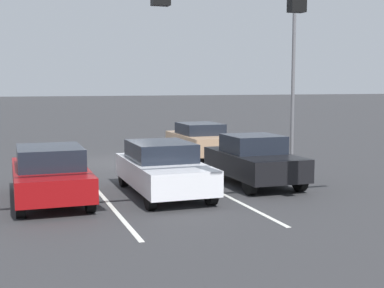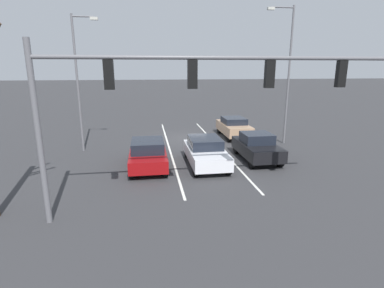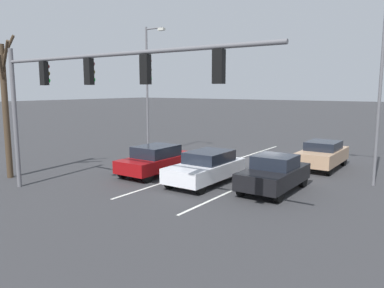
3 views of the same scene
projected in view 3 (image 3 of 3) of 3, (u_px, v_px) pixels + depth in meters
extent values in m
plane|color=#333335|center=(264.00, 161.00, 23.19)|extent=(240.00, 240.00, 0.00)
cube|color=silver|center=(273.00, 172.00, 20.16)|extent=(0.12, 17.10, 0.01)
cube|color=silver|center=(220.00, 165.00, 22.08)|extent=(0.12, 17.10, 0.01)
cube|color=silver|center=(205.00, 170.00, 17.61)|extent=(1.92, 4.43, 0.68)
cube|color=black|center=(209.00, 157.00, 17.78)|extent=(1.69, 2.21, 0.53)
cube|color=red|center=(240.00, 161.00, 18.96)|extent=(0.24, 0.06, 0.12)
cube|color=red|center=(217.00, 158.00, 19.73)|extent=(0.24, 0.06, 0.12)
cylinder|color=black|center=(200.00, 187.00, 15.84)|extent=(0.22, 0.61, 0.61)
cylinder|color=black|center=(170.00, 182.00, 16.78)|extent=(0.22, 0.61, 0.61)
cylinder|color=black|center=(238.00, 173.00, 18.53)|extent=(0.22, 0.61, 0.61)
cylinder|color=black|center=(209.00, 169.00, 19.47)|extent=(0.22, 0.61, 0.61)
cube|color=black|center=(274.00, 176.00, 16.28)|extent=(1.89, 4.05, 0.69)
cube|color=black|center=(275.00, 162.00, 16.27)|extent=(1.67, 1.67, 0.56)
cube|color=red|center=(304.00, 166.00, 17.49)|extent=(0.24, 0.06, 0.12)
cube|color=red|center=(277.00, 163.00, 18.24)|extent=(0.24, 0.06, 0.12)
cylinder|color=black|center=(279.00, 194.00, 14.70)|extent=(0.22, 0.66, 0.66)
cylinder|color=black|center=(241.00, 188.00, 15.62)|extent=(0.22, 0.66, 0.66)
cylinder|color=black|center=(303.00, 180.00, 17.04)|extent=(0.22, 0.66, 0.66)
cylinder|color=black|center=(270.00, 175.00, 17.96)|extent=(0.22, 0.66, 0.66)
cube|color=maroon|center=(158.00, 162.00, 19.62)|extent=(1.93, 4.54, 0.63)
cube|color=black|center=(156.00, 151.00, 19.44)|extent=(1.69, 2.18, 0.57)
cube|color=red|center=(192.00, 154.00, 21.02)|extent=(0.24, 0.06, 0.12)
cube|color=red|center=(174.00, 152.00, 21.78)|extent=(0.24, 0.06, 0.12)
cylinder|color=black|center=(148.00, 176.00, 17.81)|extent=(0.22, 0.62, 0.62)
cylinder|color=black|center=(123.00, 172.00, 18.75)|extent=(0.22, 0.62, 0.62)
cylinder|color=black|center=(189.00, 165.00, 20.58)|extent=(0.22, 0.62, 0.62)
cylinder|color=black|center=(166.00, 161.00, 21.52)|extent=(0.22, 0.62, 0.62)
cube|color=tan|center=(323.00, 156.00, 20.94)|extent=(1.85, 4.23, 0.72)
cube|color=black|center=(323.00, 145.00, 20.90)|extent=(1.63, 2.02, 0.47)
cube|color=red|center=(344.00, 149.00, 22.22)|extent=(0.24, 0.06, 0.12)
cube|color=red|center=(322.00, 147.00, 22.96)|extent=(0.24, 0.06, 0.12)
cylinder|color=black|center=(329.00, 169.00, 19.31)|extent=(0.22, 0.69, 0.69)
cylinder|color=black|center=(299.00, 165.00, 20.21)|extent=(0.22, 0.69, 0.69)
cylinder|color=black|center=(344.00, 160.00, 21.77)|extent=(0.22, 0.69, 0.69)
cylinder|color=black|center=(316.00, 157.00, 22.67)|extent=(0.22, 0.69, 0.69)
cylinder|color=slate|center=(15.00, 119.00, 16.70)|extent=(0.20, 0.20, 6.18)
cylinder|color=slate|center=(111.00, 55.00, 12.77)|extent=(12.54, 0.14, 0.14)
cube|color=black|center=(219.00, 67.00, 10.41)|extent=(0.32, 0.22, 0.95)
sphere|color=#4C0C0C|center=(222.00, 57.00, 10.50)|extent=(0.20, 0.20, 0.20)
sphere|color=#4C420C|center=(222.00, 67.00, 10.54)|extent=(0.20, 0.20, 0.20)
sphere|color=#19D83F|center=(222.00, 77.00, 10.58)|extent=(0.20, 0.20, 0.20)
cube|color=black|center=(145.00, 69.00, 11.96)|extent=(0.32, 0.22, 0.95)
sphere|color=#4C0C0C|center=(149.00, 61.00, 12.05)|extent=(0.20, 0.20, 0.20)
sphere|color=#4C420C|center=(149.00, 70.00, 12.09)|extent=(0.20, 0.20, 0.20)
sphere|color=#19D83F|center=(149.00, 79.00, 12.13)|extent=(0.20, 0.20, 0.20)
cube|color=black|center=(89.00, 72.00, 13.51)|extent=(0.32, 0.22, 0.95)
sphere|color=#4C0C0C|center=(92.00, 64.00, 13.60)|extent=(0.20, 0.20, 0.20)
sphere|color=#4C420C|center=(92.00, 72.00, 13.64)|extent=(0.20, 0.20, 0.20)
sphere|color=#19D83F|center=(93.00, 80.00, 13.69)|extent=(0.20, 0.20, 0.20)
cube|color=black|center=(44.00, 73.00, 15.07)|extent=(0.32, 0.22, 0.95)
sphere|color=#4C0C0C|center=(47.00, 66.00, 15.15)|extent=(0.20, 0.20, 0.20)
sphere|color=#4C420C|center=(48.00, 74.00, 15.20)|extent=(0.20, 0.20, 0.20)
sphere|color=#19D83F|center=(48.00, 81.00, 15.24)|extent=(0.20, 0.20, 0.20)
cylinder|color=slate|center=(147.00, 93.00, 24.63)|extent=(0.14, 0.14, 8.37)
cylinder|color=slate|center=(154.00, 28.00, 23.68)|extent=(1.28, 0.09, 0.09)
cube|color=beige|center=(161.00, 29.00, 23.33)|extent=(0.44, 0.24, 0.16)
cylinder|color=slate|center=(380.00, 85.00, 16.68)|extent=(0.14, 0.14, 9.22)
cylinder|color=#423323|center=(6.00, 112.00, 18.42)|extent=(0.30, 0.30, 6.57)
cylinder|color=#423323|center=(1.00, 68.00, 17.69)|extent=(0.90, 0.68, 1.31)
cylinder|color=#423323|center=(8.00, 48.00, 17.86)|extent=(0.89, 0.40, 1.24)
cylinder|color=#423323|center=(5.00, 58.00, 17.55)|extent=(1.36, 0.50, 1.52)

